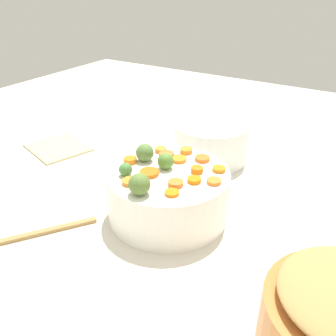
# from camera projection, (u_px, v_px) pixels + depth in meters

# --- Properties ---
(tabletop) EXTENTS (2.40, 2.40, 0.02)m
(tabletop) POSITION_uv_depth(u_px,v_px,m) (168.00, 223.00, 0.82)
(tabletop) COLOR silver
(tabletop) RESTS_ON ground
(serving_bowl_carrots) EXTENTS (0.26, 0.26, 0.11)m
(serving_bowl_carrots) POSITION_uv_depth(u_px,v_px,m) (168.00, 194.00, 0.80)
(serving_bowl_carrots) COLOR white
(serving_bowl_carrots) RESTS_ON tabletop
(carrot_slice_0) EXTENTS (0.03, 0.03, 0.01)m
(carrot_slice_0) POSITION_uv_depth(u_px,v_px,m) (161.00, 150.00, 0.86)
(carrot_slice_0) COLOR orange
(carrot_slice_0) RESTS_ON serving_bowl_carrots
(carrot_slice_1) EXTENTS (0.06, 0.06, 0.01)m
(carrot_slice_1) POSITION_uv_depth(u_px,v_px,m) (149.00, 173.00, 0.76)
(carrot_slice_1) COLOR orange
(carrot_slice_1) RESTS_ON serving_bowl_carrots
(carrot_slice_2) EXTENTS (0.05, 0.05, 0.01)m
(carrot_slice_2) POSITION_uv_depth(u_px,v_px,m) (166.00, 155.00, 0.83)
(carrot_slice_2) COLOR orange
(carrot_slice_2) RESTS_ON serving_bowl_carrots
(carrot_slice_3) EXTENTS (0.05, 0.05, 0.01)m
(carrot_slice_3) POSITION_uv_depth(u_px,v_px,m) (202.00, 159.00, 0.82)
(carrot_slice_3) COLOR orange
(carrot_slice_3) RESTS_ON serving_bowl_carrots
(carrot_slice_4) EXTENTS (0.04, 0.04, 0.01)m
(carrot_slice_4) POSITION_uv_depth(u_px,v_px,m) (130.00, 160.00, 0.81)
(carrot_slice_4) COLOR orange
(carrot_slice_4) RESTS_ON serving_bowl_carrots
(carrot_slice_5) EXTENTS (0.05, 0.05, 0.01)m
(carrot_slice_5) POSITION_uv_depth(u_px,v_px,m) (179.00, 159.00, 0.82)
(carrot_slice_5) COLOR orange
(carrot_slice_5) RESTS_ON serving_bowl_carrots
(carrot_slice_6) EXTENTS (0.04, 0.04, 0.01)m
(carrot_slice_6) POSITION_uv_depth(u_px,v_px,m) (130.00, 182.00, 0.73)
(carrot_slice_6) COLOR orange
(carrot_slice_6) RESTS_ON serving_bowl_carrots
(carrot_slice_7) EXTENTS (0.04, 0.04, 0.01)m
(carrot_slice_7) POSITION_uv_depth(u_px,v_px,m) (186.00, 151.00, 0.85)
(carrot_slice_7) COLOR orange
(carrot_slice_7) RESTS_ON serving_bowl_carrots
(carrot_slice_8) EXTENTS (0.03, 0.03, 0.01)m
(carrot_slice_8) POSITION_uv_depth(u_px,v_px,m) (197.00, 170.00, 0.77)
(carrot_slice_8) COLOR orange
(carrot_slice_8) RESTS_ON serving_bowl_carrots
(carrot_slice_9) EXTENTS (0.03, 0.03, 0.01)m
(carrot_slice_9) POSITION_uv_depth(u_px,v_px,m) (172.00, 193.00, 0.70)
(carrot_slice_9) COLOR orange
(carrot_slice_9) RESTS_ON serving_bowl_carrots
(carrot_slice_10) EXTENTS (0.04, 0.04, 0.01)m
(carrot_slice_10) POSITION_uv_depth(u_px,v_px,m) (219.00, 169.00, 0.78)
(carrot_slice_10) COLOR orange
(carrot_slice_10) RESTS_ON serving_bowl_carrots
(carrot_slice_11) EXTENTS (0.04, 0.04, 0.01)m
(carrot_slice_11) POSITION_uv_depth(u_px,v_px,m) (194.00, 180.00, 0.74)
(carrot_slice_11) COLOR orange
(carrot_slice_11) RESTS_ON serving_bowl_carrots
(carrot_slice_12) EXTENTS (0.04, 0.04, 0.01)m
(carrot_slice_12) POSITION_uv_depth(u_px,v_px,m) (214.00, 181.00, 0.73)
(carrot_slice_12) COLOR orange
(carrot_slice_12) RESTS_ON serving_bowl_carrots
(carrot_slice_13) EXTENTS (0.04, 0.04, 0.01)m
(carrot_slice_13) POSITION_uv_depth(u_px,v_px,m) (176.00, 183.00, 0.73)
(carrot_slice_13) COLOR orange
(carrot_slice_13) RESTS_ON serving_bowl_carrots
(brussels_sprout_0) EXTENTS (0.03, 0.03, 0.03)m
(brussels_sprout_0) POSITION_uv_depth(u_px,v_px,m) (126.00, 169.00, 0.76)
(brussels_sprout_0) COLOR #4B8640
(brussels_sprout_0) RESTS_ON serving_bowl_carrots
(brussels_sprout_1) EXTENTS (0.04, 0.04, 0.04)m
(brussels_sprout_1) POSITION_uv_depth(u_px,v_px,m) (145.00, 153.00, 0.81)
(brussels_sprout_1) COLOR #5B8240
(brussels_sprout_1) RESTS_ON serving_bowl_carrots
(brussels_sprout_2) EXTENTS (0.04, 0.04, 0.04)m
(brussels_sprout_2) POSITION_uv_depth(u_px,v_px,m) (139.00, 184.00, 0.69)
(brussels_sprout_2) COLOR #5B7D37
(brussels_sprout_2) RESTS_ON serving_bowl_carrots
(brussels_sprout_3) EXTENTS (0.04, 0.04, 0.04)m
(brussels_sprout_3) POSITION_uv_depth(u_px,v_px,m) (166.00, 161.00, 0.78)
(brussels_sprout_3) COLOR #568935
(brussels_sprout_3) RESTS_ON serving_bowl_carrots
(casserole_dish) EXTENTS (0.21, 0.21, 0.11)m
(casserole_dish) POSITION_uv_depth(u_px,v_px,m) (210.00, 142.00, 1.04)
(casserole_dish) COLOR white
(casserole_dish) RESTS_ON tabletop
(dish_towel) EXTENTS (0.21, 0.20, 0.01)m
(dish_towel) POSITION_uv_depth(u_px,v_px,m) (58.00, 147.00, 1.13)
(dish_towel) COLOR #CCBB8B
(dish_towel) RESTS_ON tabletop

